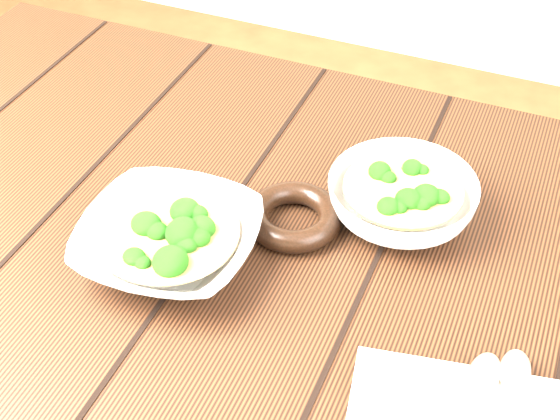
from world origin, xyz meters
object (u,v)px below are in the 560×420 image
at_px(table, 231,300).
at_px(trivet, 293,216).
at_px(soup_bowl_back, 401,199).
at_px(soup_bowl_front, 169,240).

bearing_deg(table, trivet, 33.69).
distance_m(table, trivet, 0.16).
bearing_deg(trivet, table, -146.31).
xyz_separation_m(table, soup_bowl_back, (0.18, 0.11, 0.15)).
bearing_deg(trivet, soup_bowl_front, -136.57).
bearing_deg(soup_bowl_front, table, 54.17).
distance_m(table, soup_bowl_back, 0.26).
height_order(table, soup_bowl_front, soup_bowl_front).
xyz_separation_m(soup_bowl_front, soup_bowl_back, (0.23, 0.17, 0.00)).
height_order(soup_bowl_back, trivet, soup_bowl_back).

